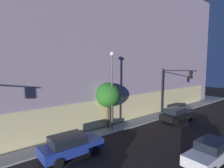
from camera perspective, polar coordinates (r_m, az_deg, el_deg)
name	(u,v)px	position (r m, az deg, el deg)	size (l,w,h in m)	color
modern_building	(80,46)	(35.71, -10.21, 11.77)	(39.99, 31.14, 21.58)	#4C4C51
traffic_light_far_corner	(172,84)	(25.03, 18.53, 0.08)	(0.38, 4.76, 6.50)	black
street_lamp_sidewalk	(112,82)	(18.43, 0.03, 0.74)	(0.44, 0.44, 8.21)	#525252
sidewalk_tree	(108,95)	(19.34, -1.27, -3.56)	(2.68, 2.68, 4.98)	brown
car_blue	(71,145)	(14.71, -13.06, -18.49)	(4.76, 2.23, 1.70)	navy
car_white	(210,152)	(15.09, 28.77, -18.56)	(4.60, 2.05, 1.66)	silver
car_black	(176,114)	(24.15, 19.87, -9.05)	(4.79, 2.23, 1.68)	black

